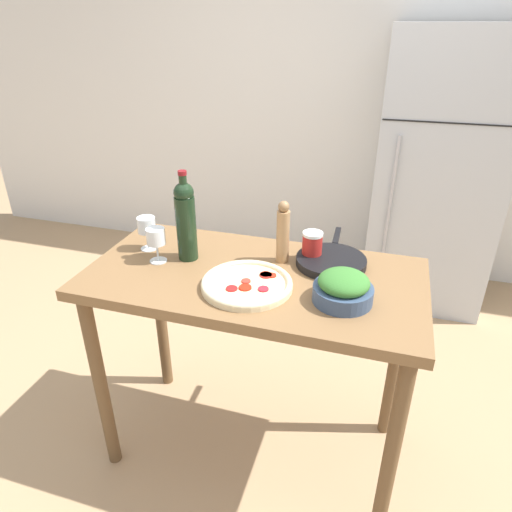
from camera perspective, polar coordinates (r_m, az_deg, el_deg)
ground_plane at (r=2.34m, az=-0.25°, el=-22.33°), size 14.00×14.00×0.00m
wall_back at (r=3.53m, az=9.94°, el=19.08°), size 6.40×0.06×2.60m
refrigerator at (r=3.24m, az=21.69°, el=9.38°), size 0.77×0.66×1.78m
prep_counter at (r=1.81m, az=-0.30°, el=-5.85°), size 1.29×0.65×0.93m
wine_bottle at (r=1.81m, az=-8.78°, el=4.56°), size 0.08×0.08×0.36m
wine_glass_near at (r=1.83m, az=-12.40°, el=2.18°), size 0.07×0.07×0.14m
wine_glass_far at (r=1.94m, az=-13.52°, el=3.60°), size 0.07×0.07×0.14m
pepper_mill at (r=1.78m, az=3.39°, el=2.90°), size 0.05×0.05×0.25m
salad_bowl at (r=1.58m, az=10.85°, el=-3.98°), size 0.21×0.21×0.11m
homemade_pizza at (r=1.65m, az=-1.13°, el=-3.50°), size 0.33×0.33×0.03m
salt_canister at (r=1.82m, az=7.03°, el=1.17°), size 0.08×0.08×0.12m
cast_iron_skillet at (r=1.82m, az=9.38°, el=-0.57°), size 0.28×0.44×0.03m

